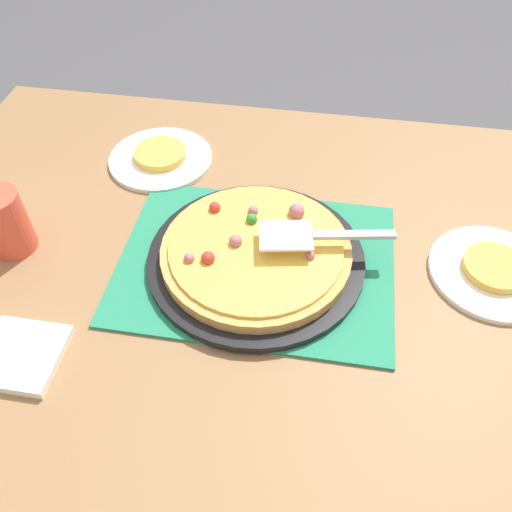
% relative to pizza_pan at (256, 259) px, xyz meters
% --- Properties ---
extents(ground_plane, '(8.00, 8.00, 0.00)m').
position_rel_pizza_pan_xyz_m(ground_plane, '(0.00, 0.00, -0.76)').
color(ground_plane, '#4C4C51').
extents(dining_table, '(1.40, 1.00, 0.75)m').
position_rel_pizza_pan_xyz_m(dining_table, '(0.00, 0.00, -0.12)').
color(dining_table, olive).
rests_on(dining_table, ground_plane).
extents(placemat, '(0.48, 0.36, 0.01)m').
position_rel_pizza_pan_xyz_m(placemat, '(0.00, 0.00, -0.01)').
color(placemat, '#237F5B').
rests_on(placemat, dining_table).
extents(pizza_pan, '(0.38, 0.38, 0.01)m').
position_rel_pizza_pan_xyz_m(pizza_pan, '(0.00, 0.00, 0.00)').
color(pizza_pan, black).
rests_on(pizza_pan, placemat).
extents(pizza, '(0.33, 0.33, 0.05)m').
position_rel_pizza_pan_xyz_m(pizza, '(0.00, -0.00, 0.02)').
color(pizza, tan).
rests_on(pizza, pizza_pan).
extents(plate_near_left, '(0.22, 0.22, 0.01)m').
position_rel_pizza_pan_xyz_m(plate_near_left, '(0.25, -0.26, -0.01)').
color(plate_near_left, white).
rests_on(plate_near_left, dining_table).
extents(plate_far_right, '(0.22, 0.22, 0.01)m').
position_rel_pizza_pan_xyz_m(plate_far_right, '(-0.41, -0.04, -0.01)').
color(plate_far_right, white).
rests_on(plate_far_right, dining_table).
extents(served_slice_left, '(0.11, 0.11, 0.02)m').
position_rel_pizza_pan_xyz_m(served_slice_left, '(0.25, -0.26, 0.01)').
color(served_slice_left, '#EAB747').
rests_on(served_slice_left, plate_near_left).
extents(served_slice_right, '(0.11, 0.11, 0.02)m').
position_rel_pizza_pan_xyz_m(served_slice_right, '(-0.41, -0.04, 0.01)').
color(served_slice_right, gold).
rests_on(served_slice_right, plate_far_right).
extents(cup_corner, '(0.08, 0.08, 0.12)m').
position_rel_pizza_pan_xyz_m(cup_corner, '(0.44, 0.03, 0.05)').
color(cup_corner, '#E04C38').
rests_on(cup_corner, dining_table).
extents(pizza_server, '(0.23, 0.08, 0.01)m').
position_rel_pizza_pan_xyz_m(pizza_server, '(-0.10, -0.02, 0.06)').
color(pizza_server, silver).
rests_on(pizza_server, pizza).
extents(napkin_stack, '(0.12, 0.12, 0.02)m').
position_rel_pizza_pan_xyz_m(napkin_stack, '(0.32, 0.25, -0.01)').
color(napkin_stack, white).
rests_on(napkin_stack, dining_table).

